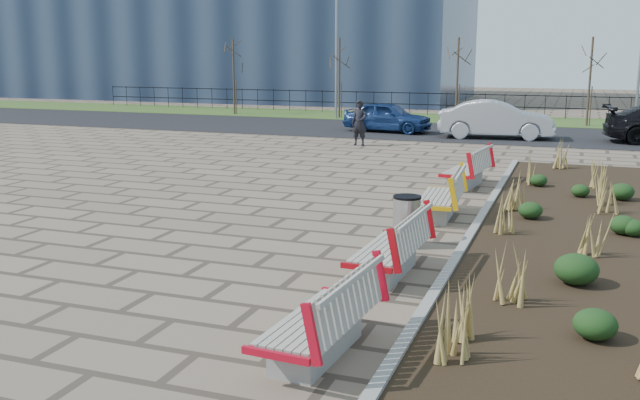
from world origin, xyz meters
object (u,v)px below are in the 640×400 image
(bench_d, at_px, (465,167))
(litter_bin, at_px, (407,222))
(bench_a, at_px, (317,315))
(bench_b, at_px, (388,245))
(pedestrian, at_px, (359,123))
(car_silver, at_px, (496,119))
(car_blue, at_px, (388,117))
(bench_c, at_px, (438,194))
(lamp_west, at_px, (336,58))

(bench_d, bearing_deg, litter_bin, -83.78)
(bench_a, relative_size, bench_b, 1.00)
(bench_b, bearing_deg, pedestrian, 110.96)
(car_silver, bearing_deg, car_blue, 75.15)
(bench_d, distance_m, litter_bin, 6.13)
(car_silver, bearing_deg, pedestrian, 124.21)
(bench_b, relative_size, car_blue, 0.56)
(pedestrian, height_order, car_silver, pedestrian)
(bench_a, bearing_deg, litter_bin, 95.52)
(bench_c, height_order, bench_d, same)
(litter_bin, xyz_separation_m, lamp_west, (-8.89, 22.27, 2.59))
(bench_d, bearing_deg, bench_a, -82.74)
(bench_b, bearing_deg, bench_d, 92.43)
(bench_b, relative_size, car_silver, 0.47)
(bench_d, bearing_deg, bench_b, -82.74)
(bench_b, xyz_separation_m, bench_c, (0.00, 4.21, 0.00))
(bench_d, relative_size, car_silver, 0.47)
(bench_c, bearing_deg, litter_bin, -96.03)
(bench_d, relative_size, pedestrian, 1.26)
(bench_a, xyz_separation_m, bench_b, (0.00, 3.19, 0.00))
(bench_b, distance_m, bench_d, 7.90)
(bench_b, height_order, litter_bin, bench_b)
(bench_b, height_order, lamp_west, lamp_west)
(bench_a, bearing_deg, car_blue, 106.90)
(bench_d, height_order, lamp_west, lamp_west)
(bench_a, bearing_deg, pedestrian, 109.62)
(bench_d, xyz_separation_m, litter_bin, (-0.11, -6.13, -0.05))
(pedestrian, distance_m, lamp_west, 10.47)
(pedestrian, height_order, lamp_west, lamp_west)
(pedestrian, bearing_deg, bench_a, -68.69)
(bench_b, bearing_deg, car_blue, 107.12)
(bench_b, xyz_separation_m, lamp_west, (-9.00, 24.04, 2.54))
(bench_b, xyz_separation_m, bench_d, (0.00, 7.90, 0.00))
(bench_b, height_order, bench_d, same)
(car_blue, relative_size, lamp_west, 0.62)
(bench_b, relative_size, lamp_west, 0.35)
(lamp_west, bearing_deg, bench_c, -65.59)
(litter_bin, distance_m, pedestrian, 13.76)
(bench_c, xyz_separation_m, bench_d, (0.00, 3.69, 0.00))
(lamp_west, bearing_deg, bench_b, -69.47)
(bench_b, xyz_separation_m, car_blue, (-5.03, 19.19, 0.16))
(pedestrian, distance_m, car_blue, 4.55)
(litter_bin, bearing_deg, car_blue, 105.76)
(bench_a, relative_size, bench_c, 1.00)
(lamp_west, bearing_deg, litter_bin, -68.24)
(bench_d, bearing_deg, car_blue, 121.26)
(car_silver, xyz_separation_m, lamp_west, (-8.57, 5.50, 2.28))
(bench_c, height_order, car_silver, car_silver)
(car_silver, bearing_deg, litter_bin, 174.43)
(pedestrian, xyz_separation_m, car_blue, (-0.12, 4.54, -0.18))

